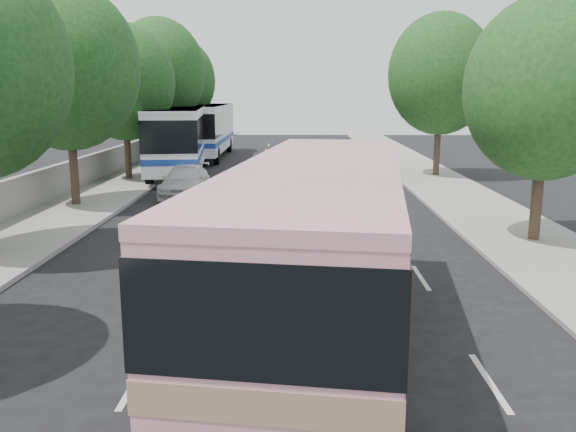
{
  "coord_description": "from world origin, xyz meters",
  "views": [
    {
      "loc": [
        0.9,
        -11.73,
        4.88
      ],
      "look_at": [
        0.63,
        4.4,
        1.6
      ],
      "focal_mm": 38.0,
      "sensor_mm": 36.0,
      "label": 1
    }
  ],
  "objects_px": {
    "white_pickup": "(185,181)",
    "tour_coach_front": "(179,135)",
    "pink_taxi": "(301,206)",
    "pink_bus": "(319,234)",
    "tour_coach_rear": "(207,126)"
  },
  "relations": [
    {
      "from": "tour_coach_front",
      "to": "white_pickup",
      "type": "bearing_deg",
      "value": -83.92
    },
    {
      "from": "pink_taxi",
      "to": "tour_coach_front",
      "type": "distance_m",
      "value": 16.62
    },
    {
      "from": "white_pickup",
      "to": "tour_coach_front",
      "type": "height_order",
      "value": "tour_coach_front"
    },
    {
      "from": "pink_taxi",
      "to": "tour_coach_rear",
      "type": "xyz_separation_m",
      "value": [
        -7.03,
        24.51,
        1.55
      ]
    },
    {
      "from": "pink_bus",
      "to": "tour_coach_front",
      "type": "relative_size",
      "value": 0.86
    },
    {
      "from": "tour_coach_rear",
      "to": "white_pickup",
      "type": "bearing_deg",
      "value": -85.88
    },
    {
      "from": "pink_taxi",
      "to": "tour_coach_rear",
      "type": "bearing_deg",
      "value": 107.66
    },
    {
      "from": "white_pickup",
      "to": "tour_coach_rear",
      "type": "distance_m",
      "value": 17.73
    },
    {
      "from": "white_pickup",
      "to": "tour_coach_front",
      "type": "bearing_deg",
      "value": 102.2
    },
    {
      "from": "pink_taxi",
      "to": "tour_coach_rear",
      "type": "height_order",
      "value": "tour_coach_rear"
    },
    {
      "from": "pink_bus",
      "to": "tour_coach_rear",
      "type": "relative_size",
      "value": 0.88
    },
    {
      "from": "pink_bus",
      "to": "tour_coach_front",
      "type": "distance_m",
      "value": 26.57
    },
    {
      "from": "pink_taxi",
      "to": "white_pickup",
      "type": "xyz_separation_m",
      "value": [
        -5.5,
        6.92,
        -0.11
      ]
    },
    {
      "from": "white_pickup",
      "to": "tour_coach_front",
      "type": "xyz_separation_m",
      "value": [
        -1.8,
        7.93,
        1.68
      ]
    },
    {
      "from": "pink_taxi",
      "to": "tour_coach_rear",
      "type": "relative_size",
      "value": 0.36
    }
  ]
}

